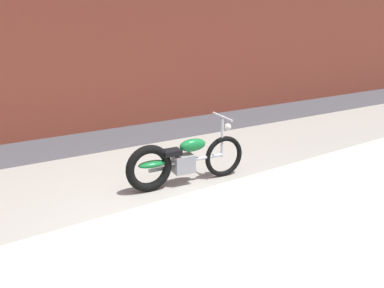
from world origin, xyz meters
TOP-DOWN VIEW (x-y plane):
  - ground_plane at (0.00, 0.00)m, footprint 80.00×80.00m
  - sidewalk_slab at (0.00, 1.75)m, footprint 36.00×3.50m
  - motorcycle_green at (0.58, 1.40)m, footprint 2.01×0.58m

SIDE VIEW (x-z plane):
  - ground_plane at x=0.00m, z-range 0.00..0.00m
  - sidewalk_slab at x=0.00m, z-range 0.00..0.01m
  - motorcycle_green at x=0.58m, z-range -0.12..0.91m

